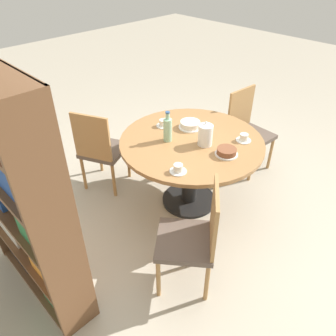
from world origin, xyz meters
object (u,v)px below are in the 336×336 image
at_px(chair_a, 194,236).
at_px(chair_c, 101,148).
at_px(cake_second, 227,152).
at_px(water_bottle, 168,129).
at_px(cup_c, 178,169).
at_px(coffee_pot, 205,134).
at_px(cake_main, 190,125).
at_px(bookshelf, 22,198).
at_px(cup_a, 163,123).
at_px(cup_b, 244,138).
at_px(chair_b, 247,129).

relative_size(chair_a, chair_c, 1.00).
bearing_deg(cake_second, chair_a, 111.42).
relative_size(water_bottle, cup_c, 2.08).
xyz_separation_m(chair_c, water_bottle, (-0.67, -0.31, 0.37)).
height_order(chair_a, coffee_pot, coffee_pot).
bearing_deg(water_bottle, cup_c, 145.03).
xyz_separation_m(cake_main, cake_second, (-0.54, 0.14, -0.00)).
distance_m(chair_c, coffee_pot, 1.14).
bearing_deg(bookshelf, chair_c, 122.65).
height_order(chair_c, cup_a, chair_c).
bearing_deg(cake_main, chair_c, 44.14).
height_order(coffee_pot, cup_b, coffee_pot).
height_order(water_bottle, cup_c, water_bottle).
relative_size(cup_b, cup_c, 1.00).
height_order(chair_b, cup_a, chair_b).
height_order(chair_c, water_bottle, water_bottle).
relative_size(chair_a, chair_b, 1.00).
xyz_separation_m(chair_a, chair_c, (1.48, -0.22, 0.00)).
xyz_separation_m(chair_b, chair_c, (0.83, 1.42, 0.00)).
bearing_deg(chair_b, bookshelf, -179.24).
bearing_deg(cake_second, cup_b, -84.07).
height_order(bookshelf, cup_c, bookshelf).
xyz_separation_m(chair_a, cup_c, (0.40, -0.24, 0.28)).
relative_size(chair_b, cake_main, 4.13).
bearing_deg(coffee_pot, cup_b, -124.45).
xyz_separation_m(cake_second, cup_c, (0.12, 0.47, -0.00)).
bearing_deg(cup_a, coffee_pot, -177.51).
bearing_deg(cake_main, chair_a, 134.03).
xyz_separation_m(cake_second, cup_a, (0.75, 0.03, -0.00)).
bearing_deg(cake_second, cup_a, 1.94).
distance_m(chair_a, coffee_pot, 0.95).
bearing_deg(coffee_pot, chair_c, 27.42).
height_order(chair_a, chair_b, same).
bearing_deg(bookshelf, cup_c, 69.32).
xyz_separation_m(cup_a, cup_b, (-0.72, -0.33, 0.00)).
xyz_separation_m(chair_a, cake_main, (0.82, -0.85, 0.28)).
bearing_deg(chair_a, cup_b, 157.51).
relative_size(chair_b, cup_b, 6.67).
bearing_deg(cup_c, bookshelf, 69.32).
xyz_separation_m(bookshelf, cake_main, (0.02, -1.68, -0.09)).
height_order(chair_c, coffee_pot, coffee_pot).
xyz_separation_m(water_bottle, cup_a, (0.22, -0.16, -0.09)).
bearing_deg(water_bottle, bookshelf, 90.04).
distance_m(chair_a, water_bottle, 1.03).
height_order(chair_a, bookshelf, bookshelf).
height_order(chair_b, coffee_pot, coffee_pot).
distance_m(chair_b, bookshelf, 2.50).
relative_size(chair_a, cake_second, 4.66).
xyz_separation_m(bookshelf, cake_second, (-0.53, -1.55, -0.10)).
bearing_deg(cup_a, cup_c, 144.58).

